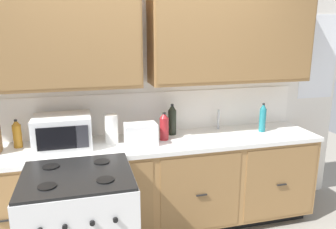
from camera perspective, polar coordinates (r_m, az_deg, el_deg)
wall_unit at (r=3.08m, az=-4.15°, el=9.94°), size 4.42×0.40×2.54m
counter_run at (r=3.21m, az=-3.10°, el=-12.14°), size 3.25×0.64×0.91m
microwave at (r=2.99m, az=-17.64°, el=-2.83°), size 0.48×0.37×0.28m
toaster at (r=2.94m, az=-4.69°, el=-3.39°), size 0.28×0.18×0.19m
sink_faucet at (r=3.43m, az=8.64°, el=-0.86°), size 0.02×0.02×0.20m
paper_towel_roll at (r=3.00m, az=-9.68°, el=-2.47°), size 0.12×0.12×0.26m
bottle_teal at (r=3.43m, az=15.94°, el=-0.55°), size 0.07×0.07×0.29m
bottle_dark at (r=3.20m, az=0.71°, el=-0.90°), size 0.08×0.08×0.30m
bottle_red at (r=3.05m, az=-0.67°, el=-2.06°), size 0.08×0.08×0.26m
bottle_amber at (r=3.13m, az=-24.49°, el=-3.05°), size 0.07×0.07×0.25m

